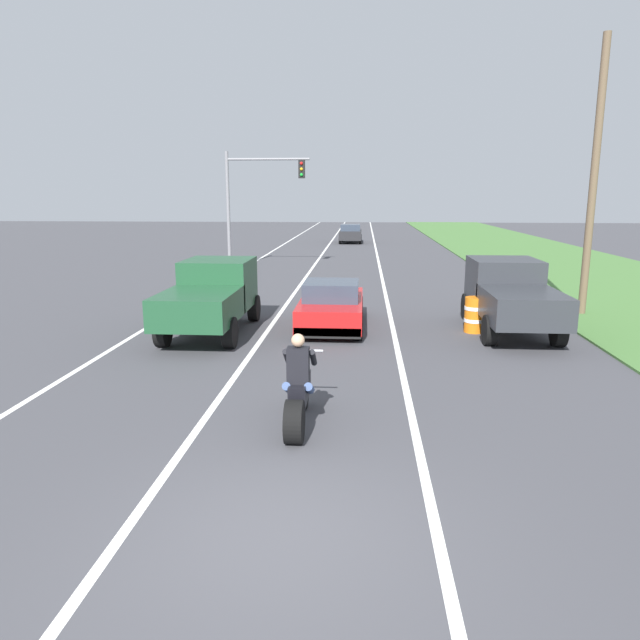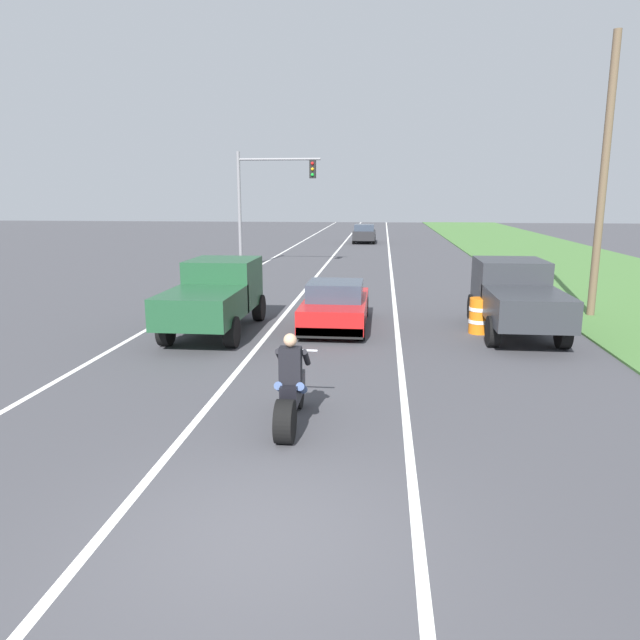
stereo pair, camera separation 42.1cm
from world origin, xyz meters
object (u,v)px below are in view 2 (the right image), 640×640
sports_car_red (335,306)px  pickup_truck_right_shoulder_dark_grey (516,294)px  pickup_truck_left_lane_dark_green (215,294)px  construction_barrel_nearest (479,316)px  traffic_light_mast_near (264,192)px  motorcycle_with_rider (291,394)px  distant_car_far_ahead (364,233)px

sports_car_red → pickup_truck_right_shoulder_dark_grey: pickup_truck_right_shoulder_dark_grey is taller
pickup_truck_left_lane_dark_green → construction_barrel_nearest: size_ratio=4.80×
pickup_truck_right_shoulder_dark_grey → traffic_light_mast_near: 17.29m
sports_car_red → pickup_truck_left_lane_dark_green: (-3.30, -1.02, 0.48)m
motorcycle_with_rider → pickup_truck_right_shoulder_dark_grey: pickup_truck_right_shoulder_dark_grey is taller
pickup_truck_left_lane_dark_green → motorcycle_with_rider: bearing=-64.7°
motorcycle_with_rider → distant_car_far_ahead: 39.26m
sports_car_red → motorcycle_with_rider: bearing=-90.9°
motorcycle_with_rider → traffic_light_mast_near: traffic_light_mast_near is taller
sports_car_red → distant_car_far_ahead: size_ratio=1.08×
motorcycle_with_rider → distant_car_far_ahead: motorcycle_with_rider is taller
traffic_light_mast_near → construction_barrel_nearest: bearing=-57.7°
traffic_light_mast_near → pickup_truck_right_shoulder_dark_grey: bearing=-54.7°
pickup_truck_right_shoulder_dark_grey → traffic_light_mast_near: traffic_light_mast_near is taller
sports_car_red → traffic_light_mast_near: size_ratio=0.72×
sports_car_red → pickup_truck_right_shoulder_dark_grey: size_ratio=0.90×
sports_car_red → pickup_truck_right_shoulder_dark_grey: 5.09m
traffic_light_mast_near → distant_car_far_ahead: 18.73m
motorcycle_with_rider → traffic_light_mast_near: size_ratio=0.37×
pickup_truck_right_shoulder_dark_grey → traffic_light_mast_near: size_ratio=0.80×
sports_car_red → construction_barrel_nearest: bearing=-5.2°
construction_barrel_nearest → distant_car_far_ahead: distant_car_far_ahead is taller
sports_car_red → pickup_truck_right_shoulder_dark_grey: bearing=-3.0°
sports_car_red → construction_barrel_nearest: 4.09m
pickup_truck_right_shoulder_dark_grey → distant_car_far_ahead: pickup_truck_right_shoulder_dark_grey is taller
traffic_light_mast_near → motorcycle_with_rider: bearing=-77.7°
sports_car_red → pickup_truck_left_lane_dark_green: pickup_truck_left_lane_dark_green is taller
construction_barrel_nearest → distant_car_far_ahead: size_ratio=0.25×
sports_car_red → construction_barrel_nearest: sports_car_red is taller
construction_barrel_nearest → pickup_truck_right_shoulder_dark_grey: bearing=6.3°
motorcycle_with_rider → construction_barrel_nearest: 8.49m
pickup_truck_left_lane_dark_green → traffic_light_mast_near: traffic_light_mast_near is taller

